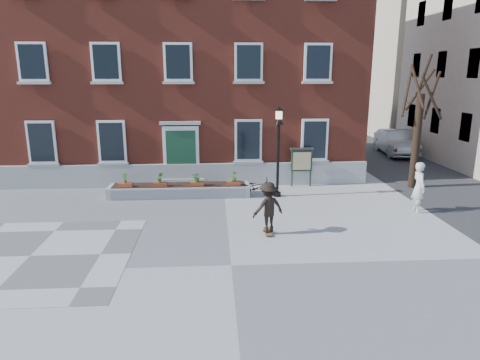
{
  "coord_description": "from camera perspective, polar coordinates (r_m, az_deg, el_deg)",
  "views": [
    {
      "loc": [
        -0.45,
        -11.22,
        5.36
      ],
      "look_at": [
        0.5,
        4.0,
        1.5
      ],
      "focal_mm": 32.0,
      "sensor_mm": 36.0,
      "label": 1
    }
  ],
  "objects": [
    {
      "name": "ground",
      "position": [
        12.44,
        -1.18,
        -11.31
      ],
      "size": [
        100.0,
        100.0,
        0.0
      ],
      "primitive_type": "plane",
      "color": "#99999C",
      "rests_on": "ground"
    },
    {
      "name": "side_street",
      "position": [
        36.11,
        28.23,
        15.22
      ],
      "size": [
        15.2,
        36.0,
        14.5
      ],
      "color": "#37373A",
      "rests_on": "ground"
    },
    {
      "name": "bystander",
      "position": [
        18.08,
        22.75,
        -0.9
      ],
      "size": [
        0.48,
        0.73,
        1.99
      ],
      "primitive_type": "imported",
      "rotation": [
        0.0,
        0.0,
        1.57
      ],
      "color": "silver",
      "rests_on": "ground"
    },
    {
      "name": "bicycle",
      "position": [
        18.87,
        2.27,
        -0.96
      ],
      "size": [
        1.67,
        0.68,
        0.86
      ],
      "primitive_type": "imported",
      "rotation": [
        0.0,
        0.0,
        1.5
      ],
      "color": "black",
      "rests_on": "ground"
    },
    {
      "name": "brick_building",
      "position": [
        25.26,
        -7.37,
        16.22
      ],
      "size": [
        18.4,
        10.85,
        12.6
      ],
      "color": "brown",
      "rests_on": "ground"
    },
    {
      "name": "planter_assembly",
      "position": [
        19.14,
        -8.05,
        -1.25
      ],
      "size": [
        6.2,
        1.12,
        1.15
      ],
      "color": "#B3B3AF",
      "rests_on": "ground"
    },
    {
      "name": "lamp_post",
      "position": [
        18.52,
        5.14,
        5.38
      ],
      "size": [
        0.4,
        0.4,
        3.93
      ],
      "color": "black",
      "rests_on": "ground"
    },
    {
      "name": "notice_board",
      "position": [
        20.61,
        8.23,
        2.58
      ],
      "size": [
        1.1,
        0.16,
        1.87
      ],
      "color": "#193326",
      "rests_on": "ground"
    },
    {
      "name": "bare_tree",
      "position": [
        21.58,
        22.6,
        6.28
      ],
      "size": [
        1.83,
        1.83,
        6.16
      ],
      "color": "black",
      "rests_on": "ground"
    },
    {
      "name": "parked_car",
      "position": [
        30.4,
        20.11,
        4.74
      ],
      "size": [
        2.23,
        5.12,
        1.64
      ],
      "primitive_type": "imported",
      "rotation": [
        0.0,
        0.0,
        -0.1
      ],
      "color": "#A6A9AB",
      "rests_on": "ground"
    },
    {
      "name": "checker_patch",
      "position": [
        14.45,
        -26.2,
        -9.09
      ],
      "size": [
        6.0,
        6.0,
        0.01
      ],
      "primitive_type": "cube",
      "color": "#5C5C5F",
      "rests_on": "ground"
    },
    {
      "name": "skateboarder",
      "position": [
        14.46,
        3.79,
        -3.65
      ],
      "size": [
        1.27,
        1.01,
        1.8
      ],
      "color": "brown",
      "rests_on": "ground"
    }
  ]
}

